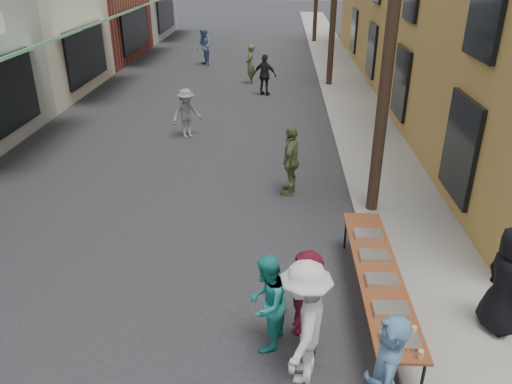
# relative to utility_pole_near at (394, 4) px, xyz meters

# --- Properties ---
(ground) EXTENTS (120.00, 120.00, 0.00)m
(ground) POSITION_rel_utility_pole_near_xyz_m (-4.30, -3.00, -4.50)
(ground) COLOR #28282B
(ground) RESTS_ON ground
(sidewalk) EXTENTS (2.20, 60.00, 0.10)m
(sidewalk) POSITION_rel_utility_pole_near_xyz_m (0.70, 12.00, -4.45)
(sidewalk) COLOR gray
(sidewalk) RESTS_ON ground
(utility_pole_near) EXTENTS (0.26, 0.26, 9.00)m
(utility_pole_near) POSITION_rel_utility_pole_near_xyz_m (0.00, 0.00, 0.00)
(utility_pole_near) COLOR #2D2116
(utility_pole_near) RESTS_ON ground
(serving_table) EXTENTS (0.70, 4.00, 0.75)m
(serving_table) POSITION_rel_utility_pole_near_xyz_m (-0.50, -3.49, -3.79)
(serving_table) COLOR brown
(serving_table) RESTS_ON ground
(catering_tray_sausage) EXTENTS (0.50, 0.33, 0.08)m
(catering_tray_sausage) POSITION_rel_utility_pole_near_xyz_m (-0.50, -5.14, -3.71)
(catering_tray_sausage) COLOR maroon
(catering_tray_sausage) RESTS_ON serving_table
(catering_tray_foil_b) EXTENTS (0.50, 0.33, 0.08)m
(catering_tray_foil_b) POSITION_rel_utility_pole_near_xyz_m (-0.50, -4.49, -3.71)
(catering_tray_foil_b) COLOR #B2B2B7
(catering_tray_foil_b) RESTS_ON serving_table
(catering_tray_buns) EXTENTS (0.50, 0.33, 0.08)m
(catering_tray_buns) POSITION_rel_utility_pole_near_xyz_m (-0.50, -3.79, -3.71)
(catering_tray_buns) COLOR tan
(catering_tray_buns) RESTS_ON serving_table
(catering_tray_foil_d) EXTENTS (0.50, 0.33, 0.08)m
(catering_tray_foil_d) POSITION_rel_utility_pole_near_xyz_m (-0.50, -3.09, -3.71)
(catering_tray_foil_d) COLOR #B2B2B7
(catering_tray_foil_d) RESTS_ON serving_table
(catering_tray_buns_end) EXTENTS (0.50, 0.33, 0.08)m
(catering_tray_buns_end) POSITION_rel_utility_pole_near_xyz_m (-0.50, -2.39, -3.71)
(catering_tray_buns_end) COLOR tan
(catering_tray_buns_end) RESTS_ON serving_table
(condiment_jar_a) EXTENTS (0.07, 0.07, 0.08)m
(condiment_jar_a) POSITION_rel_utility_pole_near_xyz_m (-0.72, -5.44, -3.71)
(condiment_jar_a) COLOR #A57F26
(condiment_jar_a) RESTS_ON serving_table
(condiment_jar_b) EXTENTS (0.07, 0.07, 0.08)m
(condiment_jar_b) POSITION_rel_utility_pole_near_xyz_m (-0.72, -5.34, -3.71)
(condiment_jar_b) COLOR #A57F26
(condiment_jar_b) RESTS_ON serving_table
(condiment_jar_c) EXTENTS (0.07, 0.07, 0.08)m
(condiment_jar_c) POSITION_rel_utility_pole_near_xyz_m (-0.72, -5.24, -3.71)
(condiment_jar_c) COLOR #A57F26
(condiment_jar_c) RESTS_ON serving_table
(cup_stack) EXTENTS (0.08, 0.08, 0.12)m
(cup_stack) POSITION_rel_utility_pole_near_xyz_m (-0.30, -5.39, -3.69)
(cup_stack) COLOR tan
(cup_stack) RESTS_ON serving_table
(guest_front_c) EXTENTS (0.77, 0.89, 1.56)m
(guest_front_c) POSITION_rel_utility_pole_near_xyz_m (-2.28, -4.43, -3.72)
(guest_front_c) COLOR teal
(guest_front_c) RESTS_ON ground
(guest_front_d) EXTENTS (0.95, 1.34, 1.87)m
(guest_front_d) POSITION_rel_utility_pole_near_xyz_m (-1.76, -5.02, -3.56)
(guest_front_d) COLOR silver
(guest_front_d) RESTS_ON ground
(guest_front_e) EXTENTS (0.64, 1.08, 1.73)m
(guest_front_e) POSITION_rel_utility_pole_near_xyz_m (-1.85, 0.93, -3.64)
(guest_front_e) COLOR #606F40
(guest_front_e) RESTS_ON ground
(guest_queue_back) EXTENTS (0.54, 1.55, 1.65)m
(guest_queue_back) POSITION_rel_utility_pole_near_xyz_m (-1.70, -4.39, -3.67)
(guest_queue_back) COLOR maroon
(guest_queue_back) RESTS_ON ground
(server) EXTENTS (0.76, 0.97, 1.76)m
(server) POSITION_rel_utility_pole_near_xyz_m (1.30, -3.96, -3.52)
(server) COLOR black
(server) RESTS_ON sidewalk
(passerby_left) EXTENTS (1.15, 1.08, 1.56)m
(passerby_left) POSITION_rel_utility_pole_near_xyz_m (-5.12, 4.96, -3.72)
(passerby_left) COLOR gray
(passerby_left) RESTS_ON ground
(passerby_mid) EXTENTS (1.06, 0.72, 1.67)m
(passerby_mid) POSITION_rel_utility_pole_near_xyz_m (-2.80, 10.32, -3.66)
(passerby_mid) COLOR black
(passerby_mid) RESTS_ON ground
(passerby_right) EXTENTS (0.44, 0.65, 1.73)m
(passerby_right) POSITION_rel_utility_pole_near_xyz_m (-3.53, 12.34, -3.64)
(passerby_right) COLOR #5D6339
(passerby_right) RESTS_ON ground
(passerby_far) EXTENTS (1.00, 1.11, 1.88)m
(passerby_far) POSITION_rel_utility_pole_near_xyz_m (-6.21, 16.29, -3.56)
(passerby_far) COLOR #5678A7
(passerby_far) RESTS_ON ground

